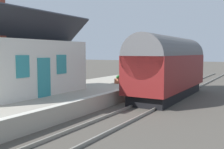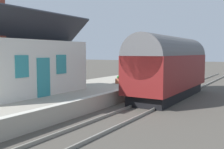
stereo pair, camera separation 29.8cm
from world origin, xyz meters
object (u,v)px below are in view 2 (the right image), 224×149
(bench_near_building, at_px, (146,74))
(train, at_px, (170,66))
(station_building, at_px, (25,65))
(planter_edge_near, at_px, (136,77))
(bench_by_lamp, at_px, (157,72))
(planter_under_sign, at_px, (120,79))
(station_sign_board, at_px, (131,69))
(planter_bench_right, at_px, (126,75))

(bench_near_building, bearing_deg, train, -136.81)
(station_building, distance_m, planter_edge_near, 9.73)
(bench_near_building, height_order, bench_by_lamp, same)
(train, distance_m, planter_edge_near, 3.97)
(train, distance_m, planter_under_sign, 4.06)
(bench_near_building, relative_size, planter_under_sign, 1.51)
(train, xyz_separation_m, station_sign_board, (-0.57, 2.78, -0.22))
(station_sign_board, bearing_deg, station_building, 156.39)
(station_building, bearing_deg, planter_bench_right, -6.08)
(station_sign_board, bearing_deg, planter_edge_near, 17.52)
(station_building, distance_m, station_sign_board, 7.81)
(station_building, bearing_deg, train, -37.42)
(planter_under_sign, bearing_deg, station_building, 165.02)
(station_building, relative_size, planter_under_sign, 8.32)
(planter_edge_near, height_order, planter_bench_right, planter_bench_right)
(train, bearing_deg, station_sign_board, 101.55)
(station_building, height_order, planter_under_sign, station_building)
(bench_near_building, xyz_separation_m, planter_bench_right, (-1.22, 1.37, -0.05))
(planter_bench_right, distance_m, station_sign_board, 3.72)
(station_sign_board, bearing_deg, bench_by_lamp, 5.52)
(bench_near_building, distance_m, bench_by_lamp, 2.47)
(bench_by_lamp, relative_size, planter_edge_near, 1.95)
(station_building, distance_m, planter_bench_right, 10.29)
(planter_under_sign, relative_size, station_sign_board, 0.60)
(bench_by_lamp, distance_m, planter_under_sign, 6.39)
(train, distance_m, bench_by_lamp, 7.09)
(planter_edge_near, xyz_separation_m, planter_bench_right, (0.82, 1.34, 0.05))
(planter_under_sign, height_order, planter_bench_right, planter_bench_right)
(planter_edge_near, bearing_deg, bench_by_lamp, -0.58)
(bench_by_lamp, distance_m, planter_edge_near, 4.51)
(bench_by_lamp, xyz_separation_m, station_sign_board, (-6.70, -0.65, 0.71))
(train, xyz_separation_m, bench_by_lamp, (6.13, 3.42, -0.93))
(bench_near_building, height_order, planter_bench_right, bench_near_building)
(train, xyz_separation_m, station_building, (-7.71, 5.90, 0.26))
(bench_near_building, relative_size, station_sign_board, 0.90)
(bench_by_lamp, height_order, station_sign_board, station_sign_board)
(planter_under_sign, bearing_deg, bench_by_lamp, -4.26)
(train, relative_size, station_building, 1.26)
(bench_near_building, height_order, planter_under_sign, bench_near_building)
(planter_bench_right, bearing_deg, planter_under_sign, -161.18)
(planter_bench_right, bearing_deg, station_building, 173.92)
(bench_near_building, xyz_separation_m, planter_under_sign, (-3.90, 0.46, -0.17))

